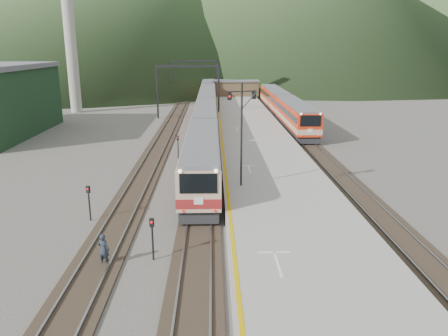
{
  "coord_description": "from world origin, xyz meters",
  "views": [
    {
      "loc": [
        0.87,
        -11.88,
        10.52
      ],
      "look_at": [
        1.67,
        18.86,
        2.0
      ],
      "focal_mm": 35.0,
      "sensor_mm": 36.0,
      "label": 1
    }
  ],
  "objects_px": {
    "signal_mast": "(242,124)",
    "second_train": "(283,107)",
    "worker": "(104,249)",
    "main_train": "(207,111)"
  },
  "relations": [
    {
      "from": "main_train",
      "to": "second_train",
      "type": "bearing_deg",
      "value": 18.61
    },
    {
      "from": "main_train",
      "to": "signal_mast",
      "type": "bearing_deg",
      "value": -84.89
    },
    {
      "from": "signal_mast",
      "to": "second_train",
      "type": "bearing_deg",
      "value": 76.44
    },
    {
      "from": "second_train",
      "to": "signal_mast",
      "type": "bearing_deg",
      "value": -103.56
    },
    {
      "from": "main_train",
      "to": "signal_mast",
      "type": "relative_size",
      "value": 10.28
    },
    {
      "from": "main_train",
      "to": "worker",
      "type": "xyz_separation_m",
      "value": [
        -4.6,
        -41.71,
        -1.06
      ]
    },
    {
      "from": "signal_mast",
      "to": "worker",
      "type": "relative_size",
      "value": 4.38
    },
    {
      "from": "main_train",
      "to": "worker",
      "type": "distance_m",
      "value": 41.98
    },
    {
      "from": "main_train",
      "to": "worker",
      "type": "relative_size",
      "value": 44.96
    },
    {
      "from": "main_train",
      "to": "second_train",
      "type": "height_order",
      "value": "second_train"
    }
  ]
}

